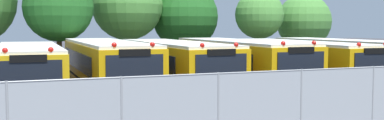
{
  "coord_description": "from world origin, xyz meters",
  "views": [
    {
      "loc": [
        -7.14,
        -20.4,
        3.22
      ],
      "look_at": [
        0.81,
        0.0,
        1.6
      ],
      "focal_mm": 43.26,
      "sensor_mm": 36.0,
      "label": 1
    }
  ],
  "objects_px": {
    "school_bus_1": "(28,71)",
    "school_bus_2": "(106,67)",
    "school_bus_5": "(298,62)",
    "tree_5": "(260,15)",
    "school_bus_3": "(174,65)",
    "tree_4": "(185,17)",
    "school_bus_6": "(348,60)",
    "tree_6": "(305,21)",
    "school_bus_4": "(238,63)",
    "tree_2": "(58,6)",
    "tree_3": "(128,4)"
  },
  "relations": [
    {
      "from": "school_bus_1",
      "to": "school_bus_2",
      "type": "bearing_deg",
      "value": -176.88
    },
    {
      "from": "school_bus_5",
      "to": "tree_5",
      "type": "height_order",
      "value": "tree_5"
    },
    {
      "from": "school_bus_1",
      "to": "tree_5",
      "type": "xyz_separation_m",
      "value": [
        15.42,
        7.91,
        2.61
      ]
    },
    {
      "from": "school_bus_3",
      "to": "tree_4",
      "type": "distance_m",
      "value": 10.35
    },
    {
      "from": "tree_4",
      "to": "school_bus_2",
      "type": "bearing_deg",
      "value": -127.83
    },
    {
      "from": "school_bus_5",
      "to": "school_bus_6",
      "type": "height_order",
      "value": "school_bus_6"
    },
    {
      "from": "tree_6",
      "to": "school_bus_2",
      "type": "bearing_deg",
      "value": -152.63
    },
    {
      "from": "school_bus_2",
      "to": "school_bus_4",
      "type": "bearing_deg",
      "value": 178.85
    },
    {
      "from": "school_bus_5",
      "to": "school_bus_6",
      "type": "xyz_separation_m",
      "value": [
        3.17,
        0.03,
        0.02
      ]
    },
    {
      "from": "tree_6",
      "to": "school_bus_4",
      "type": "bearing_deg",
      "value": -138.98
    },
    {
      "from": "school_bus_1",
      "to": "tree_4",
      "type": "relative_size",
      "value": 1.66
    },
    {
      "from": "tree_2",
      "to": "school_bus_2",
      "type": "bearing_deg",
      "value": -78.57
    },
    {
      "from": "school_bus_5",
      "to": "tree_4",
      "type": "relative_size",
      "value": 1.85
    },
    {
      "from": "school_bus_2",
      "to": "tree_6",
      "type": "distance_m",
      "value": 18.64
    },
    {
      "from": "tree_2",
      "to": "tree_6",
      "type": "bearing_deg",
      "value": 5.63
    },
    {
      "from": "school_bus_5",
      "to": "tree_2",
      "type": "height_order",
      "value": "tree_2"
    },
    {
      "from": "school_bus_4",
      "to": "school_bus_6",
      "type": "relative_size",
      "value": 0.94
    },
    {
      "from": "school_bus_6",
      "to": "school_bus_4",
      "type": "bearing_deg",
      "value": 0.67
    },
    {
      "from": "tree_4",
      "to": "school_bus_3",
      "type": "bearing_deg",
      "value": -113.6
    },
    {
      "from": "school_bus_1",
      "to": "tree_5",
      "type": "height_order",
      "value": "tree_5"
    },
    {
      "from": "school_bus_2",
      "to": "tree_2",
      "type": "height_order",
      "value": "tree_2"
    },
    {
      "from": "tree_5",
      "to": "school_bus_6",
      "type": "bearing_deg",
      "value": -83.26
    },
    {
      "from": "school_bus_3",
      "to": "tree_2",
      "type": "xyz_separation_m",
      "value": [
        -4.62,
        6.59,
        2.99
      ]
    },
    {
      "from": "school_bus_2",
      "to": "tree_3",
      "type": "height_order",
      "value": "tree_3"
    },
    {
      "from": "school_bus_2",
      "to": "tree_4",
      "type": "xyz_separation_m",
      "value": [
        7.28,
        9.38,
        2.41
      ]
    },
    {
      "from": "school_bus_5",
      "to": "tree_5",
      "type": "bearing_deg",
      "value": -104.39
    },
    {
      "from": "tree_4",
      "to": "tree_5",
      "type": "xyz_separation_m",
      "value": [
        4.89,
        -1.56,
        0.13
      ]
    },
    {
      "from": "school_bus_4",
      "to": "school_bus_6",
      "type": "xyz_separation_m",
      "value": [
        6.64,
        0.0,
        -0.03
      ]
    },
    {
      "from": "tree_2",
      "to": "tree_4",
      "type": "relative_size",
      "value": 1.02
    },
    {
      "from": "school_bus_6",
      "to": "school_bus_3",
      "type": "bearing_deg",
      "value": -1.2
    },
    {
      "from": "school_bus_1",
      "to": "tree_5",
      "type": "distance_m",
      "value": 17.52
    },
    {
      "from": "school_bus_1",
      "to": "school_bus_6",
      "type": "xyz_separation_m",
      "value": [
        16.36,
        -0.07,
        0.03
      ]
    },
    {
      "from": "school_bus_5",
      "to": "tree_3",
      "type": "distance_m",
      "value": 11.88
    },
    {
      "from": "school_bus_4",
      "to": "school_bus_5",
      "type": "relative_size",
      "value": 0.96
    },
    {
      "from": "school_bus_1",
      "to": "school_bus_6",
      "type": "bearing_deg",
      "value": -178.69
    },
    {
      "from": "school_bus_6",
      "to": "tree_4",
      "type": "xyz_separation_m",
      "value": [
        -5.84,
        9.53,
        2.46
      ]
    },
    {
      "from": "school_bus_5",
      "to": "school_bus_2",
      "type": "bearing_deg",
      "value": 0.14
    },
    {
      "from": "school_bus_4",
      "to": "tree_6",
      "type": "relative_size",
      "value": 1.96
    },
    {
      "from": "school_bus_6",
      "to": "tree_5",
      "type": "relative_size",
      "value": 2.04
    },
    {
      "from": "school_bus_6",
      "to": "tree_6",
      "type": "xyz_separation_m",
      "value": [
        3.32,
        8.66,
        2.23
      ]
    },
    {
      "from": "school_bus_3",
      "to": "tree_2",
      "type": "height_order",
      "value": "tree_2"
    },
    {
      "from": "tree_3",
      "to": "tree_5",
      "type": "bearing_deg",
      "value": -7.73
    },
    {
      "from": "school_bus_1",
      "to": "school_bus_4",
      "type": "relative_size",
      "value": 0.93
    },
    {
      "from": "school_bus_4",
      "to": "tree_2",
      "type": "relative_size",
      "value": 1.74
    },
    {
      "from": "tree_3",
      "to": "school_bus_2",
      "type": "bearing_deg",
      "value": -109.53
    },
    {
      "from": "tree_6",
      "to": "tree_4",
      "type": "bearing_deg",
      "value": 174.57
    },
    {
      "from": "school_bus_6",
      "to": "tree_2",
      "type": "relative_size",
      "value": 1.85
    },
    {
      "from": "school_bus_6",
      "to": "tree_3",
      "type": "bearing_deg",
      "value": -42.16
    },
    {
      "from": "tree_4",
      "to": "tree_5",
      "type": "distance_m",
      "value": 5.14
    },
    {
      "from": "school_bus_1",
      "to": "school_bus_5",
      "type": "distance_m",
      "value": 13.19
    }
  ]
}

